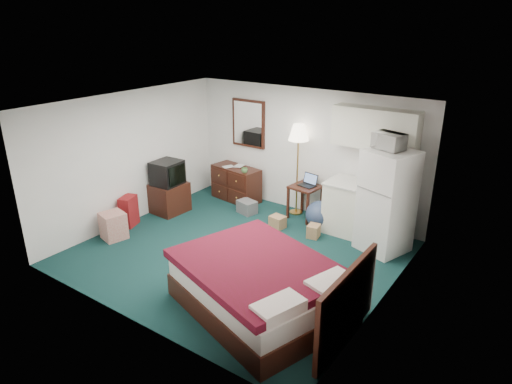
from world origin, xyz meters
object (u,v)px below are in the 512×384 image
Objects in this scene: dresser at (236,183)px; suitcase at (129,211)px; desk at (305,202)px; fridge at (387,202)px; bed at (260,287)px; kitchen_counter at (351,209)px; tv_stand at (169,197)px; floor_lamp at (297,170)px.

dresser reaches higher than suitcase.
desk is 1.85m from fridge.
suitcase is at bearing -137.72° from fridge.
suitcase is (-3.56, 0.77, -0.06)m from bed.
kitchen_counter is 3.64m from tv_stand.
kitchen_counter is 0.54× the size of fridge.
kitchen_counter is 4.17m from suitcase.
floor_lamp reaches higher than dresser.
bed is at bearing -68.13° from floor_lamp.
fridge is 2.66× the size of tv_stand.
floor_lamp reaches higher than tv_stand.
kitchen_counter is 0.43× the size of bed.
dresser is 4.03m from bed.
floor_lamp reaches higher than desk.
floor_lamp is 3.13× the size of suitcase.
tv_stand reaches higher than suitcase.
dresser is 1.50m from tv_stand.
fridge is 0.81× the size of bed.
desk is 0.31× the size of bed.
suitcase is at bearing -132.20° from desk.
bed is at bearing -64.78° from desk.
tv_stand is at bearing -146.62° from floor_lamp.
dresser is 3.49m from fridge.
bed is 3.29× the size of tv_stand.
suitcase is at bearing -174.31° from bed.
dresser is 1.64× the size of tv_stand.
dresser is at bearing -167.17° from fridge.
floor_lamp is at bearing 12.91° from dresser.
dresser is 0.50× the size of bed.
bed reaches higher than tv_stand.
dresser is 0.59× the size of floor_lamp.
kitchen_counter is (2.70, -0.09, 0.10)m from dresser.
fridge is (3.43, -0.37, 0.51)m from dresser.
fridge reaches higher than bed.
desk is 3.15m from bed.
kitchen_counter is (1.00, -0.09, 0.13)m from desk.
kitchen_counter is at bearing 22.59° from tv_stand.
desk is 2.75m from tv_stand.
suitcase is at bearing -103.33° from dresser.
tv_stand is at bearing -110.93° from dresser.
floor_lamp is 2.72× the size of desk.
suitcase is at bearing -96.17° from tv_stand.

